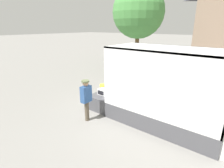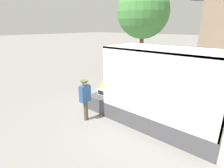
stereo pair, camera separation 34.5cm
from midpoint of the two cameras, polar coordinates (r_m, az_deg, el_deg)
ground_plane at (r=8.45m, az=1.09°, el=-7.88°), size 160.00×160.00×0.00m
box_truck at (r=6.71m, az=28.39°, el=-7.99°), size 6.19×2.10×3.00m
tailgate_deck at (r=8.62m, az=-1.92°, el=-4.87°), size 1.13×2.00×0.67m
microwave at (r=8.21m, az=-3.80°, el=-2.59°), size 0.54×0.38×0.27m
portable_generator at (r=8.67m, az=0.01°, el=-0.94°), size 0.58×0.49×0.53m
orange_bucket at (r=8.61m, az=-4.05°, el=-1.28°), size 0.33×0.33×0.36m
worker_person at (r=7.08m, az=-9.82°, el=-4.02°), size 0.31×0.44×1.74m
street_tree at (r=16.50m, az=7.96°, el=22.19°), size 4.52×4.52×7.15m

